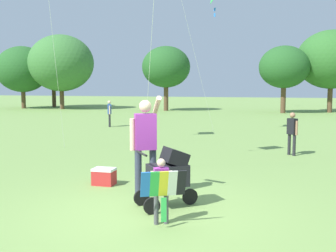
% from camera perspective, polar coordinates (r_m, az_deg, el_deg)
% --- Properties ---
extents(ground_plane, '(120.00, 120.00, 0.00)m').
position_cam_1_polar(ground_plane, '(6.76, -2.43, -12.11)').
color(ground_plane, '#75994C').
extents(treeline_distant, '(29.80, 7.22, 6.18)m').
position_cam_1_polar(treeline_distant, '(33.52, -4.86, 8.57)').
color(treeline_distant, brown).
rests_on(treeline_distant, ground).
extents(child_with_butterfly_kite, '(0.65, 0.48, 0.99)m').
position_cam_1_polar(child_with_butterfly_kite, '(6.08, -0.90, -8.34)').
color(child_with_butterfly_kite, '#4C4C51').
rests_on(child_with_butterfly_kite, ground).
extents(person_adult_flyer, '(0.58, 0.70, 1.88)m').
position_cam_1_polar(person_adult_flyer, '(7.55, -3.19, -1.78)').
color(person_adult_flyer, '#33384C').
rests_on(person_adult_flyer, ground).
extents(stroller, '(1.04, 0.91, 1.03)m').
position_cam_1_polar(stroller, '(6.92, 0.12, -6.48)').
color(stroller, black).
rests_on(stroller, ground).
extents(person_red_shirt, '(0.28, 0.38, 1.29)m').
position_cam_1_polar(person_red_shirt, '(20.15, -8.19, 2.04)').
color(person_red_shirt, '#232328').
rests_on(person_red_shirt, ground).
extents(person_sitting_far, '(0.31, 0.31, 1.27)m').
position_cam_1_polar(person_sitting_far, '(12.48, 16.97, -0.55)').
color(person_sitting_far, '#232328').
rests_on(person_sitting_far, ground).
extents(cooler_box, '(0.45, 0.33, 0.35)m').
position_cam_1_polar(cooler_box, '(8.64, -8.94, -6.98)').
color(cooler_box, red).
rests_on(cooler_box, ground).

